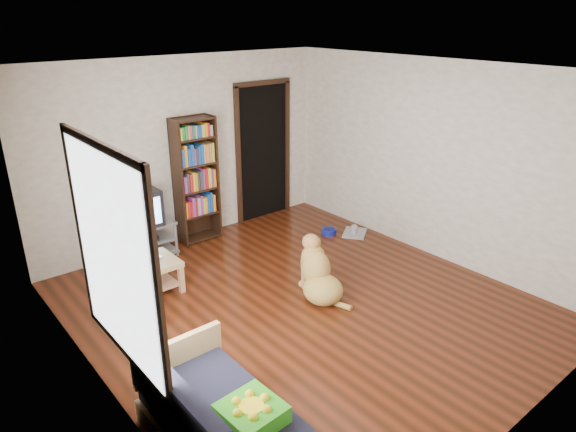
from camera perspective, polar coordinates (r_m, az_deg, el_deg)
ground at (r=5.97m, az=1.52°, el=-9.78°), size 5.00×5.00×0.00m
ceiling at (r=5.11m, az=1.82°, el=15.88°), size 5.00×5.00×0.00m
wall_back at (r=7.38m, az=-11.36°, el=7.07°), size 4.50×0.00×4.50m
wall_front at (r=4.05m, az=25.91°, el=-7.44°), size 4.50×0.00×4.50m
wall_left at (r=4.37m, az=-21.18°, el=-4.52°), size 0.00×5.00×5.00m
wall_right at (r=7.03m, az=15.65°, el=5.95°), size 0.00×5.00×5.00m
green_cushion at (r=3.89m, az=-4.07°, el=-21.03°), size 0.43×0.43×0.14m
laptop at (r=6.22m, az=-14.74°, el=-4.83°), size 0.32×0.25×0.02m
dog_bowl at (r=7.75m, az=4.57°, el=-1.73°), size 0.22×0.22×0.08m
grey_rag at (r=7.80m, az=7.43°, el=-1.89°), size 0.51×0.49×0.03m
window at (r=3.86m, az=-18.84°, el=-4.43°), size 0.03×1.46×1.70m
doorway at (r=8.11m, az=-2.79°, el=7.48°), size 1.03×0.05×2.19m
tv_stand at (r=7.14m, az=-16.08°, el=-2.68°), size 0.90×0.45×0.50m
crt_tv at (r=6.98m, az=-16.55°, el=0.92°), size 0.55×0.52×0.58m
bookshelf at (r=7.35m, az=-10.25°, el=4.66°), size 0.60×0.30×1.80m
coffee_table at (r=6.31m, az=-14.75°, el=-5.80°), size 0.55×0.55×0.40m
dog at (r=6.02m, az=3.38°, el=-6.56°), size 0.58×0.90×0.73m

